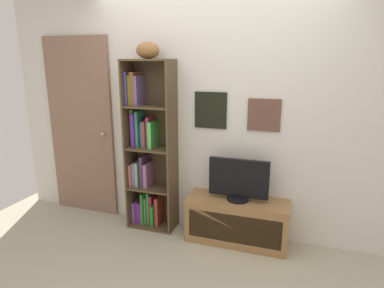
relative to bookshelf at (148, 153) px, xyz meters
The scene contains 6 objects.
back_wall 0.81m from the bookshelf, 11.93° to the left, with size 4.80×0.08×2.50m.
bookshelf is the anchor object (origin of this frame).
football 1.08m from the bookshelf, 29.60° to the right, with size 0.24×0.17×0.17m, color brown.
tv_stand 1.19m from the bookshelf, ahead, with size 1.02×0.36×0.46m.
television 1.04m from the bookshelf, ahead, with size 0.60×0.22×0.43m.
door 0.94m from the bookshelf, behind, with size 0.85×0.09×2.10m.
Camera 1 is at (0.86, -2.10, 1.81)m, focal length 30.30 mm.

